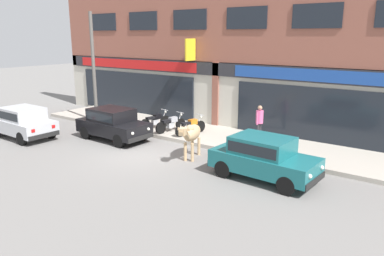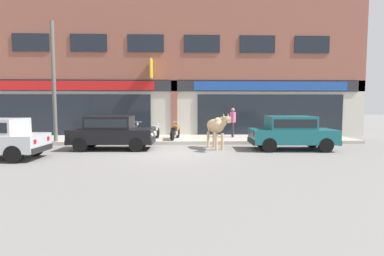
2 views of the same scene
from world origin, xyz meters
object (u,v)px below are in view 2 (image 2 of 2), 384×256
car_0 (112,131)px  car_1 (291,131)px  cow (216,126)px  motorcycle_1 (154,132)px  motorcycle_2 (175,132)px  utility_pole (54,82)px  pedestrian (233,119)px  motorcycle_0 (133,132)px

car_0 → car_1: same height
cow → car_0: cow is taller
motorcycle_1 → motorcycle_2: same height
utility_pole → cow: bearing=-12.6°
pedestrian → motorcycle_1: bearing=-167.5°
car_0 → motorcycle_0: bearing=75.9°
motorcycle_1 → pedestrian: size_ratio=1.12×
motorcycle_0 → utility_pole: 4.45m
car_0 → car_1: 7.77m
motorcycle_1 → utility_pole: size_ratio=0.31×
motorcycle_0 → car_1: bearing=-20.7°
car_0 → motorcycle_2: 3.61m
car_1 → utility_pole: 11.23m
car_0 → motorcycle_2: car_0 is taller
cow → pedestrian: (1.30, 3.24, 0.15)m
car_0 → motorcycle_1: 2.77m
motorcycle_0 → motorcycle_2: (2.14, 0.07, 0.00)m
cow → motorcycle_2: (-1.83, 2.45, -0.45)m
cow → motorcycle_0: (-3.97, 2.37, -0.45)m
motorcycle_1 → motorcycle_2: size_ratio=1.00×
car_1 → motorcycle_2: bearing=151.1°
cow → motorcycle_2: size_ratio=1.16×
motorcycle_2 → utility_pole: size_ratio=0.31×
car_0 → motorcycle_1: car_0 is taller
motorcycle_1 → car_1: bearing=-23.4°
motorcycle_2 → utility_pole: bearing=-172.7°
car_1 → car_0: bearing=176.8°
cow → motorcycle_1: 3.74m
car_1 → motorcycle_1: 6.67m
motorcycle_2 → motorcycle_0: bearing=-178.0°
car_0 → utility_pole: (-3.07, 1.61, 2.22)m
utility_pole → motorcycle_1: bearing=7.4°
motorcycle_0 → utility_pole: bearing=-169.5°
car_1 → motorcycle_0: bearing=159.3°
car_0 → motorcycle_1: bearing=53.6°
car_1 → pedestrian: bearing=118.0°
car_1 → motorcycle_0: size_ratio=2.05×
motorcycle_0 → motorcycle_2: 2.14m
motorcycle_0 → motorcycle_1: size_ratio=1.00×
utility_pole → car_1: bearing=-10.7°
motorcycle_0 → motorcycle_1: (1.06, -0.06, 0.00)m
car_0 → pedestrian: 6.65m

